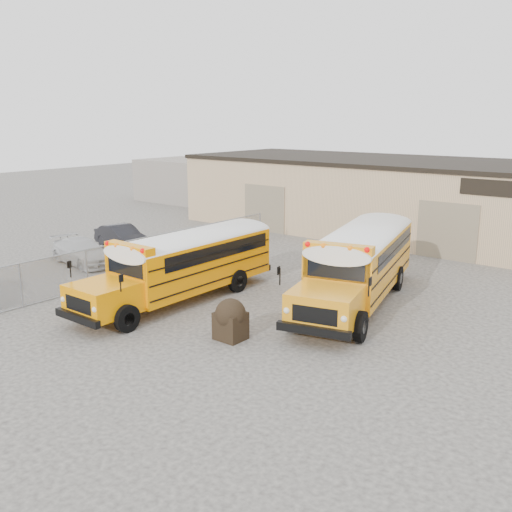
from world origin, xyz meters
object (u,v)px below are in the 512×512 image
Objects in this scene: school_bus_left at (270,237)px; car_white at (83,252)px; car_dark at (122,237)px; school_bus_right at (391,231)px; tarp_bundle at (231,319)px.

school_bus_left reaches higher than car_white.
school_bus_right is at bearing -56.75° from car_dark.
school_bus_right is 2.42× the size of car_white.
school_bus_left is at bearing -70.88° from car_dark.
car_dark reaches higher than car_white.
car_dark is at bearing 155.14° from tarp_bundle.
tarp_bundle is (4.42, -7.99, -0.89)m from school_bus_left.
tarp_bundle is 15.13m from car_dark.
car_white is (-12.27, -9.47, -1.11)m from school_bus_right.
school_bus_left is 6.06m from school_bus_right.
tarp_bundle is at bearing -95.55° from car_white.
school_bus_right is 15.54m from car_white.
school_bus_left is 9.60m from car_white.
school_bus_right is 14.81m from car_dark.
school_bus_left is 2.20× the size of car_white.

